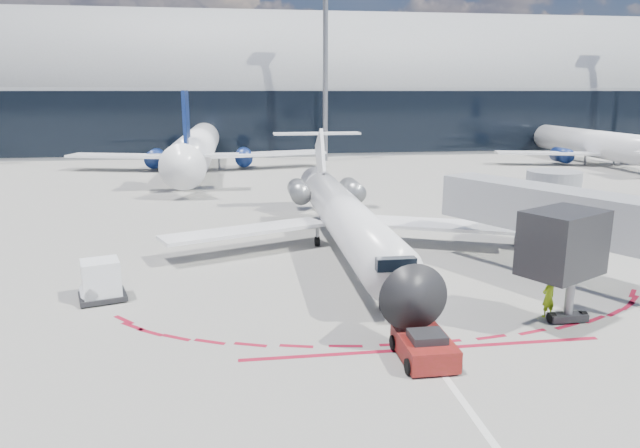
{
  "coord_description": "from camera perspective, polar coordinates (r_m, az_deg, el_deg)",
  "views": [
    {
      "loc": [
        -6.66,
        -30.63,
        9.49
      ],
      "look_at": [
        -2.5,
        -0.69,
        2.42
      ],
      "focal_mm": 32.0,
      "sensor_mm": 36.0,
      "label": 1
    }
  ],
  "objects": [
    {
      "name": "bg_airliner_2",
      "position": [
        84.46,
        26.13,
        8.91
      ],
      "size": [
        32.0,
        33.88,
        10.35
      ],
      "primitive_type": null,
      "color": "white",
      "rests_on": "ground"
    },
    {
      "name": "ramp_worker",
      "position": [
        26.46,
        21.87,
        -6.79
      ],
      "size": [
        0.74,
        0.58,
        1.79
      ],
      "primitive_type": "imported",
      "rotation": [
        0.0,
        0.0,
        3.4
      ],
      "color": "#ACDD17",
      "rests_on": "ground"
    },
    {
      "name": "terminal_building",
      "position": [
        95.84,
        -4.02,
        12.55
      ],
      "size": [
        150.0,
        24.15,
        24.0
      ],
      "color": "#929497",
      "rests_on": "ground"
    },
    {
      "name": "safety_cone_left",
      "position": [
        30.54,
        -19.79,
        -5.33
      ],
      "size": [
        0.31,
        0.31,
        0.43
      ],
      "primitive_type": "cone",
      "color": "orange",
      "rests_on": "ground"
    },
    {
      "name": "uld_container",
      "position": [
        28.31,
        -21.03,
        -5.31
      ],
      "size": [
        2.47,
        2.27,
        1.92
      ],
      "rotation": [
        0.0,
        0.0,
        0.31
      ],
      "color": "black",
      "rests_on": "ground"
    },
    {
      "name": "regional_jet",
      "position": [
        34.27,
        2.36,
        0.97
      ],
      "size": [
        21.95,
        27.06,
        6.78
      ],
      "color": "white",
      "rests_on": "ground"
    },
    {
      "name": "bg_airliner_1",
      "position": [
        72.27,
        -12.11,
        10.08
      ],
      "size": [
        36.88,
        39.04,
        11.93
      ],
      "primitive_type": null,
      "color": "white",
      "rests_on": "ground"
    },
    {
      "name": "pushback_tug",
      "position": [
        21.31,
        10.39,
        -11.98
      ],
      "size": [
        1.94,
        4.5,
        1.17
      ],
      "rotation": [
        0.0,
        0.0,
        0.01
      ],
      "color": "#62170E",
      "rests_on": "ground"
    },
    {
      "name": "jet_bridge",
      "position": [
        32.79,
        22.4,
        0.75
      ],
      "size": [
        10.03,
        15.2,
        4.9
      ],
      "color": "#999BA1",
      "rests_on": "ground"
    },
    {
      "name": "apron_stop_bar",
      "position": [
        22.37,
        10.45,
        -12.17
      ],
      "size": [
        14.0,
        0.25,
        0.01
      ],
      "primitive_type": "cube",
      "color": "maroon",
      "rests_on": "ground"
    },
    {
      "name": "light_mast_centre",
      "position": [
        79.55,
        0.54,
        15.33
      ],
      "size": [
        0.7,
        0.7,
        25.0
      ],
      "primitive_type": "cylinder",
      "color": "slate",
      "rests_on": "ground"
    },
    {
      "name": "ground",
      "position": [
        32.75,
        4.18,
        -3.72
      ],
      "size": [
        260.0,
        260.0,
        0.0
      ],
      "primitive_type": "plane",
      "color": "gray",
      "rests_on": "ground"
    },
    {
      "name": "apron_centerline",
      "position": [
        34.63,
        3.49,
        -2.77
      ],
      "size": [
        0.25,
        40.0,
        0.01
      ],
      "primitive_type": "cube",
      "color": "silver",
      "rests_on": "ground"
    }
  ]
}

